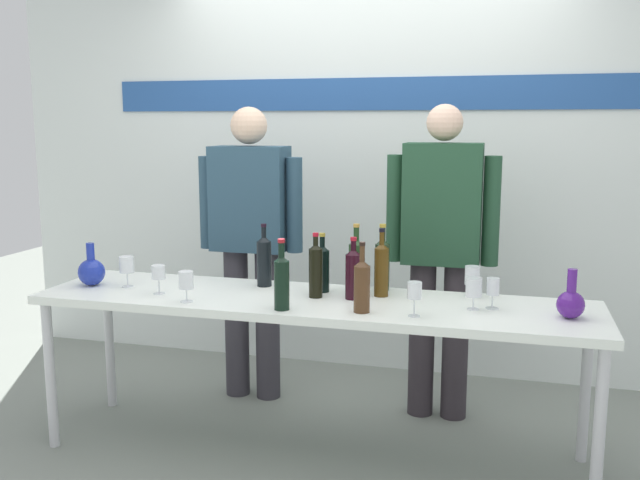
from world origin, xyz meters
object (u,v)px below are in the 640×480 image
Objects in this scene: wine_bottle_8 at (382,262)px; wine_glass_right_2 at (415,291)px; wine_bottle_4 at (353,272)px; wine_glass_left_2 at (186,281)px; wine_bottle_7 at (264,260)px; display_table at (312,311)px; wine_bottle_3 at (322,267)px; wine_bottle_2 at (381,268)px; wine_glass_right_3 at (474,287)px; decanter_blue_left at (91,271)px; wine_bottle_0 at (316,269)px; presenter_right at (441,243)px; wine_glass_left_0 at (158,273)px; wine_bottle_6 at (282,280)px; wine_glass_right_0 at (472,276)px; wine_bottle_1 at (356,263)px; wine_glass_left_1 at (127,265)px; decanter_blue_right at (571,303)px; wine_glass_right_1 at (493,287)px; presenter_left at (251,234)px; wine_bottle_5 at (362,284)px.

wine_glass_right_2 is (0.22, -0.44, -0.03)m from wine_bottle_8.
wine_glass_left_2 is at bearing -160.46° from wine_bottle_4.
wine_bottle_4 is at bearing 144.54° from wine_glass_right_2.
wine_glass_left_2 is at bearing -121.12° from wine_bottle_7.
wine_bottle_3 is (0.01, 0.14, 0.18)m from display_table.
wine_bottle_2 is 0.46m from wine_glass_right_3.
decanter_blue_left is 1.17m from wine_bottle_0.
presenter_right is 0.79m from wine_bottle_0.
presenter_right is 5.19× the size of wine_bottle_2.
wine_glass_left_0 is (0.42, -0.07, 0.03)m from decanter_blue_left.
wine_bottle_6 reaches higher than wine_bottle_0.
wine_bottle_2 is 2.21× the size of wine_glass_right_0.
wine_bottle_1 is 0.96m from wine_glass_left_0.
decanter_blue_right is at bearing -0.47° from wine_glass_left_1.
wine_glass_left_0 is (-0.75, -0.14, -0.03)m from wine_bottle_0.
wine_bottle_7 is 0.52m from wine_glass_left_0.
wine_bottle_6 reaches higher than wine_bottle_4.
wine_bottle_0 is at bearing -131.73° from presenter_right.
wine_bottle_8 is at bearing 161.27° from decanter_blue_right.
wine_bottle_6 is 0.94m from wine_glass_right_1.
wine_glass_right_3 is (-0.08, -0.03, 0.00)m from wine_glass_right_1.
wine_glass_right_2 reaches higher than wine_glass_left_0.
decanter_blue_left is 1.56× the size of wine_glass_left_0.
wine_glass_right_1 is (0.52, -0.10, -0.04)m from wine_bottle_2.
wine_glass_left_2 is at bearing -147.20° from wine_bottle_3.
wine_bottle_1 is 2.32× the size of wine_glass_left_2.
wine_bottle_3 is (-0.53, -0.48, -0.06)m from presenter_right.
presenter_right is 11.68× the size of wine_glass_right_3.
decanter_blue_left is at bearing -158.80° from presenter_right.
presenter_right is at bearing 42.16° from wine_bottle_3.
decanter_blue_left is 0.75× the size of wine_bottle_3.
wine_bottle_8 is (1.44, 0.29, 0.07)m from decanter_blue_left.
decanter_blue_left is at bearing 175.04° from wine_glass_right_2.
presenter_right is (1.69, 0.66, 0.11)m from decanter_blue_left.
wine_glass_left_1 is 1.70m from wine_glass_right_3.
presenter_left is at bearing 46.97° from decanter_blue_left.
wine_bottle_0 is at bearing -133.71° from wine_bottle_1.
wine_bottle_1 is at bearing -30.98° from presenter_left.
wine_bottle_7 is at bearing 171.43° from decanter_blue_right.
wine_bottle_1 is (-0.37, -0.43, -0.04)m from presenter_right.
decanter_blue_left reaches higher than wine_glass_left_1.
display_table is at bearing -130.96° from presenter_right.
wine_glass_left_2 is at bearing 178.51° from wine_bottle_6.
wine_bottle_5 is (0.11, -0.37, -0.02)m from wine_bottle_1.
decanter_blue_left is 1.57× the size of wine_glass_right_1.
presenter_right is 0.44m from wine_glass_right_0.
wine_glass_right_2 is (1.05, 0.03, 0.01)m from wine_glass_left_2.
wine_bottle_0 is 0.97× the size of wine_bottle_6.
wine_bottle_5 is 2.23× the size of wine_glass_right_1.
wine_bottle_8 is 2.24× the size of wine_glass_right_0.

